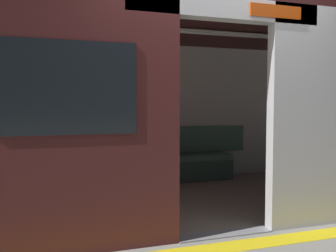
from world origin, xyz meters
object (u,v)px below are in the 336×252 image
at_px(train_car, 173,79).
at_px(grab_pole_door, 169,119).
at_px(handbag, 164,150).
at_px(book, 108,157).
at_px(bench_seat, 153,163).
at_px(person_seated, 136,143).

distance_m(train_car, grab_pole_door, 1.08).
height_order(handbag, book, handbag).
bearing_deg(grab_pole_door, bench_seat, -101.77).
relative_size(bench_seat, person_seated, 2.32).
xyz_separation_m(train_car, grab_pole_door, (0.36, 0.91, -0.46)).
bearing_deg(grab_pole_door, handbag, -106.37).
distance_m(train_car, book, 1.77).
xyz_separation_m(bench_seat, person_seated, (0.29, 0.05, 0.32)).
bearing_deg(person_seated, grab_pole_door, 86.05).
distance_m(bench_seat, grab_pole_door, 2.24).
height_order(bench_seat, handbag, handbag).
bearing_deg(train_car, bench_seat, -93.18).
height_order(train_car, grab_pole_door, train_car).
relative_size(train_car, handbag, 24.62).
height_order(train_car, book, train_car).
bearing_deg(handbag, bench_seat, 21.19).
bearing_deg(train_car, handbag, -102.08).
relative_size(bench_seat, handbag, 10.33).
bearing_deg(handbag, book, 2.38).
xyz_separation_m(train_car, handbag, (-0.26, -1.22, -1.06)).
bearing_deg(grab_pole_door, book, -81.92).
height_order(bench_seat, grab_pole_door, grab_pole_door).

